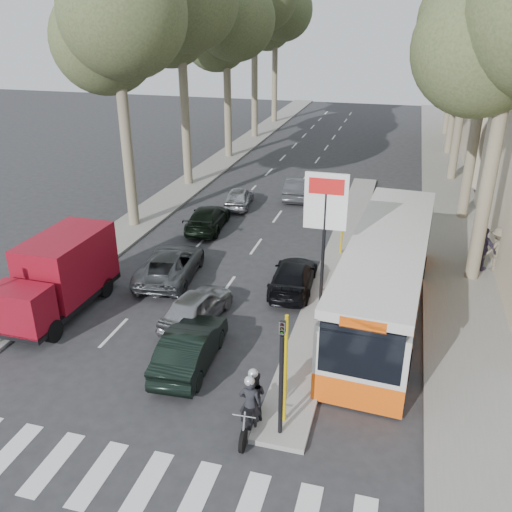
{
  "coord_description": "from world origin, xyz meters",
  "views": [
    {
      "loc": [
        5.68,
        -12.63,
        10.43
      ],
      "look_at": [
        0.37,
        6.43,
        1.6
      ],
      "focal_mm": 38.0,
      "sensor_mm": 36.0,
      "label": 1
    }
  ],
  "objects_px": {
    "silver_hatchback": "(197,306)",
    "dark_hatchback": "(190,347)",
    "motorcycle": "(252,401)",
    "city_bus": "(386,274)",
    "red_truck": "(60,275)"
  },
  "relations": [
    {
      "from": "dark_hatchback",
      "to": "motorcycle",
      "type": "height_order",
      "value": "motorcycle"
    },
    {
      "from": "motorcycle",
      "to": "silver_hatchback",
      "type": "bearing_deg",
      "value": 123.2
    },
    {
      "from": "silver_hatchback",
      "to": "motorcycle",
      "type": "relative_size",
      "value": 1.75
    },
    {
      "from": "dark_hatchback",
      "to": "motorcycle",
      "type": "relative_size",
      "value": 1.92
    },
    {
      "from": "red_truck",
      "to": "city_bus",
      "type": "relative_size",
      "value": 0.45
    },
    {
      "from": "silver_hatchback",
      "to": "city_bus",
      "type": "distance_m",
      "value": 7.11
    },
    {
      "from": "silver_hatchback",
      "to": "dark_hatchback",
      "type": "relative_size",
      "value": 0.91
    },
    {
      "from": "dark_hatchback",
      "to": "red_truck",
      "type": "height_order",
      "value": "red_truck"
    },
    {
      "from": "silver_hatchback",
      "to": "city_bus",
      "type": "height_order",
      "value": "city_bus"
    },
    {
      "from": "dark_hatchback",
      "to": "red_truck",
      "type": "xyz_separation_m",
      "value": [
        -5.99,
        2.0,
        0.86
      ]
    },
    {
      "from": "dark_hatchback",
      "to": "motorcycle",
      "type": "distance_m",
      "value": 3.5
    },
    {
      "from": "silver_hatchback",
      "to": "motorcycle",
      "type": "xyz_separation_m",
      "value": [
        3.49,
        -4.83,
        0.19
      ]
    },
    {
      "from": "silver_hatchback",
      "to": "dark_hatchback",
      "type": "distance_m",
      "value": 2.72
    },
    {
      "from": "dark_hatchback",
      "to": "motorcycle",
      "type": "bearing_deg",
      "value": 137.17
    },
    {
      "from": "silver_hatchback",
      "to": "motorcycle",
      "type": "height_order",
      "value": "motorcycle"
    }
  ]
}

